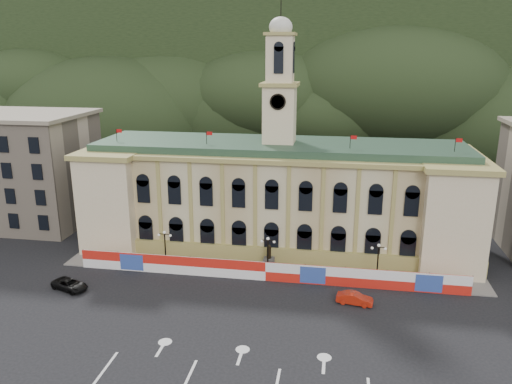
% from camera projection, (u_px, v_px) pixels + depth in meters
% --- Properties ---
extents(ground, '(260.00, 260.00, 0.00)m').
position_uv_depth(ground, '(244.00, 347.00, 49.66)').
color(ground, black).
rests_on(ground, ground).
extents(lane_markings, '(26.00, 10.00, 0.02)m').
position_uv_depth(lane_markings, '(233.00, 378.00, 44.92)').
color(lane_markings, white).
rests_on(lane_markings, ground).
extents(hill_ridge, '(230.00, 80.00, 64.00)m').
position_uv_depth(hill_ridge, '(315.00, 78.00, 159.95)').
color(hill_ridge, black).
rests_on(hill_ridge, ground).
extents(city_hall, '(56.20, 17.60, 37.10)m').
position_uv_depth(city_hall, '(278.00, 194.00, 73.69)').
color(city_hall, beige).
rests_on(city_hall, ground).
extents(side_building_left, '(21.00, 17.00, 18.60)m').
position_uv_depth(side_building_left, '(25.00, 169.00, 83.20)').
color(side_building_left, '#B7A38D').
rests_on(side_building_left, ground).
extents(hoarding_fence, '(50.00, 0.44, 2.50)m').
position_uv_depth(hoarding_fence, '(266.00, 271.00, 63.59)').
color(hoarding_fence, red).
rests_on(hoarding_fence, ground).
extents(pavement, '(56.00, 5.50, 0.16)m').
position_uv_depth(pavement, '(269.00, 271.00, 66.47)').
color(pavement, slate).
rests_on(pavement, ground).
extents(statue, '(1.40, 1.40, 3.72)m').
position_uv_depth(statue, '(269.00, 262.00, 66.40)').
color(statue, '#595651').
rests_on(statue, ground).
extents(lamp_left, '(1.96, 0.44, 5.15)m').
position_uv_depth(lamp_left, '(165.00, 245.00, 67.14)').
color(lamp_left, black).
rests_on(lamp_left, ground).
extents(lamp_center, '(1.96, 0.44, 5.15)m').
position_uv_depth(lamp_center, '(268.00, 252.00, 64.93)').
color(lamp_center, black).
rests_on(lamp_center, ground).
extents(lamp_right, '(1.96, 0.44, 5.15)m').
position_uv_depth(lamp_right, '(378.00, 259.00, 62.72)').
color(lamp_right, black).
rests_on(lamp_right, ground).
extents(red_sedan, '(2.74, 4.64, 1.38)m').
position_uv_depth(red_sedan, '(355.00, 298.00, 57.80)').
color(red_sedan, red).
rests_on(red_sedan, ground).
extents(black_suv, '(5.21, 6.17, 1.33)m').
position_uv_depth(black_suv, '(70.00, 285.00, 61.28)').
color(black_suv, black).
rests_on(black_suv, ground).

